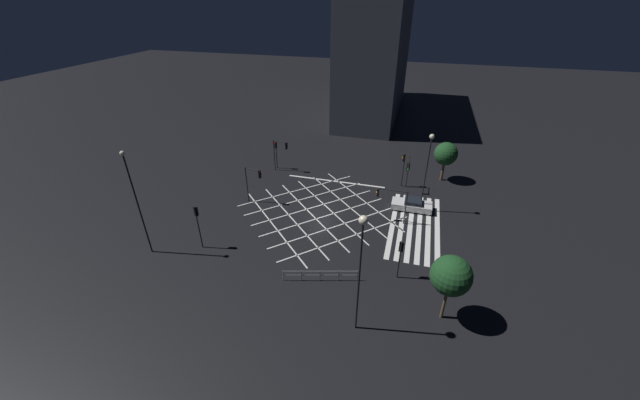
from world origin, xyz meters
TOP-DOWN VIEW (x-y plane):
  - ground_plane at (0.00, 0.00)m, footprint 200.00×200.00m
  - road_markings at (0.42, -5.74)m, footprint 18.76×22.12m
  - office_building at (39.06, 0.01)m, footprint 31.07×10.06m
  - traffic_light_se_main at (7.43, -8.73)m, footprint 1.89×0.36m
  - traffic_light_sw_main at (-8.24, -9.15)m, footprint 0.39×0.36m
  - traffic_light_nw_main at (-9.06, 9.03)m, footprint 0.39×0.36m
  - traffic_light_median_north at (-0.12, 7.57)m, footprint 0.36×1.98m
  - traffic_light_ne_cross at (8.51, 7.71)m, footprint 0.36×2.06m
  - traffic_light_median_south at (0.06, -7.40)m, footprint 0.36×3.19m
  - traffic_light_ne_main at (9.07, 8.68)m, footprint 0.39×0.36m
  - traffic_light_se_cross at (8.46, -8.08)m, footprint 0.36×0.39m
  - street_lamp_east at (-14.45, -6.73)m, footprint 0.59×0.59m
  - street_lamp_west at (-11.02, 13.24)m, footprint 0.41×0.41m
  - street_lamp_far at (3.21, -10.61)m, footprint 0.50×0.50m
  - street_tree_near at (-11.77, -12.72)m, footprint 2.90×2.90m
  - street_tree_far at (11.54, -12.97)m, footprint 2.87×2.87m
  - waiting_car at (3.12, -9.69)m, footprint 1.80×4.38m
  - pedestrian_railing at (-10.46, -2.94)m, footprint 1.73×6.04m

SIDE VIEW (x-z plane):
  - ground_plane at x=0.00m, z-range 0.00..0.00m
  - road_markings at x=0.42m, z-range 0.00..0.01m
  - waiting_car at x=3.12m, z-range -0.03..1.27m
  - pedestrian_railing at x=-10.46m, z-range 0.15..1.20m
  - traffic_light_sw_main at x=-8.24m, z-range 0.80..4.51m
  - traffic_light_ne_main at x=9.07m, z-range 0.84..4.74m
  - traffic_light_median_south at x=0.06m, z-range 0.95..4.84m
  - traffic_light_se_main at x=7.43m, z-range 0.93..5.01m
  - traffic_light_se_cross at x=8.46m, z-range 0.92..5.24m
  - traffic_light_ne_cross at x=8.51m, z-range 0.98..5.26m
  - traffic_light_median_north at x=-0.12m, z-range 0.98..5.31m
  - traffic_light_nw_main at x=-9.06m, z-range 0.95..5.43m
  - street_tree_far at x=11.54m, z-range 1.06..6.12m
  - street_tree_near at x=-11.77m, z-range 1.31..6.86m
  - street_lamp_far at x=3.21m, z-range 1.70..10.57m
  - street_lamp_west at x=-11.02m, z-range 1.18..11.30m
  - street_lamp_east at x=-14.45m, z-range 2.33..11.99m
  - office_building at x=39.06m, z-range 0.00..20.48m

